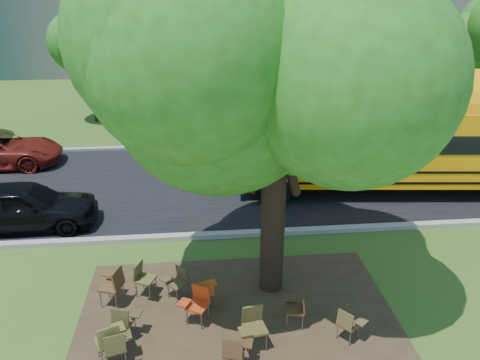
{
  "coord_description": "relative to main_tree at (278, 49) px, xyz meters",
  "views": [
    {
      "loc": [
        0.25,
        -8.94,
        6.9
      ],
      "look_at": [
        1.49,
        3.89,
        1.41
      ],
      "focal_mm": 35.0,
      "sensor_mm": 36.0,
      "label": 1
    }
  ],
  "objects": [
    {
      "name": "ground",
      "position": [
        -1.91,
        -0.44,
        -5.67
      ],
      "size": [
        160.0,
        160.0,
        0.0
      ],
      "primitive_type": "plane",
      "color": "#2E571B",
      "rests_on": "ground"
    },
    {
      "name": "dirt_patch",
      "position": [
        -0.91,
        -0.94,
        -5.65
      ],
      "size": [
        7.0,
        4.5,
        0.03
      ],
      "primitive_type": "cube",
      "color": "#382819",
      "rests_on": "ground"
    },
    {
      "name": "asphalt_road",
      "position": [
        -1.91,
        6.56,
        -5.65
      ],
      "size": [
        80.0,
        8.0,
        0.04
      ],
      "primitive_type": "cube",
      "color": "black",
      "rests_on": "ground"
    },
    {
      "name": "kerb_near",
      "position": [
        -1.91,
        2.56,
        -5.6
      ],
      "size": [
        80.0,
        0.25,
        0.14
      ],
      "primitive_type": "cube",
      "color": "gray",
      "rests_on": "ground"
    },
    {
      "name": "kerb_far",
      "position": [
        -1.91,
        10.66,
        -5.6
      ],
      "size": [
        80.0,
        0.25,
        0.14
      ],
      "primitive_type": "cube",
      "color": "gray",
      "rests_on": "ground"
    },
    {
      "name": "bg_tree_2",
      "position": [
        -6.91,
        15.56,
        -1.46
      ],
      "size": [
        4.8,
        4.8,
        6.62
      ],
      "color": "black",
      "rests_on": "ground"
    },
    {
      "name": "bg_tree_3",
      "position": [
        6.09,
        13.56,
        -0.64
      ],
      "size": [
        5.6,
        5.6,
        7.84
      ],
      "color": "black",
      "rests_on": "ground"
    },
    {
      "name": "main_tree",
      "position": [
        0.0,
        0.0,
        0.0
      ],
      "size": [
        7.08,
        7.08,
        9.22
      ],
      "color": "black",
      "rests_on": "ground"
    },
    {
      "name": "school_bus",
      "position": [
        6.67,
        5.22,
        -3.89
      ],
      "size": [
        12.78,
        3.94,
        3.08
      ],
      "rotation": [
        0.0,
        0.0,
        -0.1
      ],
      "color": "#F79907",
      "rests_on": "ground"
    },
    {
      "name": "chair_0",
      "position": [
        -3.48,
        -2.12,
        -5.1
      ],
      "size": [
        0.63,
        0.73,
        0.93
      ],
      "rotation": [
        0.0,
        0.0,
        0.4
      ],
      "color": "brown",
      "rests_on": "ground"
    },
    {
      "name": "chair_1",
      "position": [
        -3.3,
        -1.47,
        -5.17
      ],
      "size": [
        0.62,
        0.49,
        0.81
      ],
      "rotation": [
        0.0,
        0.0,
        -0.28
      ],
      "color": "#43381D",
      "rests_on": "ground"
    },
    {
      "name": "chair_2",
      "position": [
        -3.35,
        -2.25,
        -5.14
      ],
      "size": [
        0.58,
        0.62,
        0.85
      ],
      "rotation": [
        0.0,
        0.0,
        0.27
      ],
      "color": "#463E1E",
      "rests_on": "ground"
    },
    {
      "name": "chair_3",
      "position": [
        -1.78,
        -1.08,
        -5.12
      ],
      "size": [
        0.74,
        0.58,
        0.88
      ],
      "rotation": [
        0.0,
        0.0,
        2.65
      ],
      "color": "#AD3712",
      "rests_on": "ground"
    },
    {
      "name": "chair_4",
      "position": [
        -1.1,
        -2.58,
        -5.15
      ],
      "size": [
        0.64,
        0.5,
        0.84
      ],
      "rotation": [
        0.0,
        0.0,
        -0.26
      ],
      "color": "#472C19",
      "rests_on": "ground"
    },
    {
      "name": "chair_5",
      "position": [
        -0.68,
        -1.95,
        -5.1
      ],
      "size": [
        0.62,
        0.64,
        0.92
      ],
      "rotation": [
        0.0,
        0.0,
        3.33
      ],
      "color": "#4F4522",
      "rests_on": "ground"
    },
    {
      "name": "chair_6",
      "position": [
        0.35,
        -1.4,
        -5.15
      ],
      "size": [
        0.49,
        0.63,
        0.84
      ],
      "rotation": [
        0.0,
        0.0,
        1.35
      ],
      "color": "#48301A",
      "rests_on": "ground"
    },
    {
      "name": "chair_7",
      "position": [
        1.28,
        -2.0,
        -5.19
      ],
      "size": [
        0.66,
        0.53,
        0.78
      ],
      "rotation": [
        0.0,
        0.0,
        -0.87
      ],
      "color": "brown",
      "rests_on": "ground"
    },
    {
      "name": "chair_8",
      "position": [
        -3.67,
        -0.3,
        -5.07
      ],
      "size": [
        0.6,
        0.76,
        0.97
      ],
      "rotation": [
        0.0,
        0.0,
        1.25
      ],
      "color": "#51371D",
      "rests_on": "ground"
    },
    {
      "name": "chair_9",
      "position": [
        -2.23,
        -0.18,
        -5.18
      ],
      "size": [
        0.68,
        0.54,
        0.79
      ],
      "rotation": [
        0.0,
        0.0,
        2.32
      ],
      "color": "#483E1F",
      "rests_on": "ground"
    },
    {
      "name": "chair_10",
      "position": [
        -3.05,
        -0.03,
        -5.13
      ],
      "size": [
        0.56,
        0.71,
        0.88
      ],
      "rotation": [
        0.0,
        0.0,
        -1.96
      ],
      "color": "brown",
      "rests_on": "ground"
    },
    {
      "name": "chair_11",
      "position": [
        -1.59,
        -0.61,
        -5.19
      ],
      "size": [
        0.52,
        0.55,
        0.77
      ],
      "rotation": [
        0.0,
        0.0,
        0.22
      ],
      "color": "#B34B13",
      "rests_on": "ground"
    },
    {
      "name": "black_car",
      "position": [
        -6.91,
        3.7,
        -4.94
      ],
      "size": [
        4.31,
        1.81,
        1.46
      ],
      "primitive_type": "imported",
      "rotation": [
        0.0,
        0.0,
        1.59
      ],
      "color": "black",
      "rests_on": "ground"
    }
  ]
}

